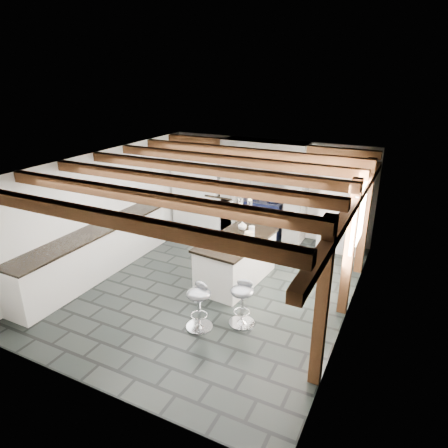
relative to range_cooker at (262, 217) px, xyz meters
The scene contains 6 objects.
ground 2.72m from the range_cooker, 90.00° to the right, with size 6.00×6.00×0.00m, color black.
room_shell 1.52m from the range_cooker, 115.80° to the right, with size 6.00×6.03×6.00m.
range_cooker is the anchor object (origin of this frame).
kitchen_island 2.35m from the range_cooker, 80.63° to the right, with size 1.07×1.83×1.16m.
bar_stool_near 3.71m from the range_cooker, 73.43° to the right, with size 0.41×0.41×0.76m.
bar_stool_far 3.98m from the range_cooker, 82.67° to the right, with size 0.48×0.48×0.78m.
Camera 1 is at (3.21, -5.83, 3.80)m, focal length 32.00 mm.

